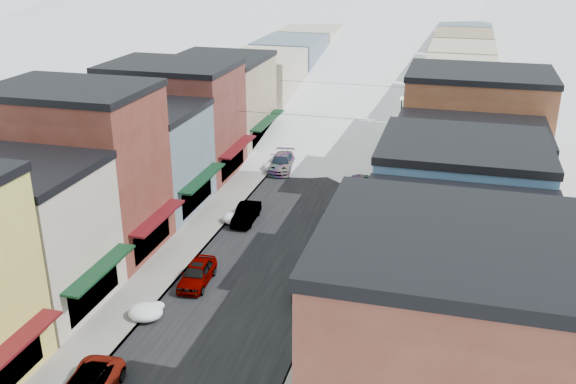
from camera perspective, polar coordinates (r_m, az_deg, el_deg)
The scene contains 34 objects.
road at distance 81.94m, azimuth 5.80°, elevation 5.99°, with size 10.00×160.00×0.01m, color black.
sidewalk_left at distance 83.18m, azimuth 1.29°, elevation 6.38°, with size 3.20×160.00×0.15m, color gray.
sidewalk_right at distance 81.18m, azimuth 10.42°, elevation 5.64°, with size 3.20×160.00×0.15m, color gray.
curb_left at distance 82.84m, azimuth 2.34°, elevation 6.30°, with size 0.10×160.00×0.15m, color slate.
curb_right at distance 81.30m, azimuth 9.33°, elevation 5.74°, with size 0.10×160.00×0.15m, color slate.
bldg_l_cream at distance 43.41m, azimuth -22.92°, elevation -3.59°, with size 11.30×8.20×9.50m.
bldg_l_brick_near at distance 49.11m, azimuth -18.13°, elevation 1.84°, with size 12.30×8.20×12.50m.
bldg_l_grayblue at distance 56.29m, azimuth -12.92°, elevation 2.99°, with size 11.30×9.20×9.00m.
bldg_l_brick_far at distance 64.14m, azimuth -10.12°, elevation 6.42°, with size 13.30×9.20×11.00m.
bldg_l_tan at distance 72.78m, azimuth -6.07°, elevation 8.04°, with size 11.30×11.20×10.00m.
bldg_r_brick_near at distance 26.23m, azimuth 15.20°, elevation -16.16°, with size 12.30×9.20×12.50m.
bldg_r_green at distance 34.56m, azimuth 14.37°, elevation -9.05°, with size 11.30×9.20×9.50m.
bldg_r_blue at distance 42.39m, azimuth 14.79°, elevation -2.38°, with size 11.30×9.20×10.50m.
bldg_r_cream at distance 51.04m, azimuth 15.50°, elevation 0.79°, with size 12.30×9.20×9.00m.
bldg_r_brick_far at distance 59.23m, azimuth 16.20°, elevation 4.87°, with size 13.30×9.20×11.50m.
bldg_r_tan at distance 69.12m, azimuth 15.29°, elevation 6.45°, with size 11.30×11.20×9.50m.
distant_blocks at distance 103.29m, azimuth 8.08°, elevation 11.43°, with size 34.00×55.00×8.00m.
overhead_cables at distance 68.47m, azimuth 4.22°, elevation 8.27°, with size 16.40×15.04×0.04m.
car_silver_sedan at distance 44.39m, azimuth -8.08°, elevation -7.18°, with size 1.79×4.46×1.52m, color #A0A4A8.
car_dark_hatch at distance 53.27m, azimuth -3.74°, elevation -1.93°, with size 1.53×4.38×1.44m, color black.
car_silver_wagon at distance 65.03m, azimuth -0.57°, elevation 2.63°, with size 2.22×5.47×1.59m, color #95989C.
car_green_sedan at distance 43.09m, azimuth 2.18°, elevation -7.77°, with size 1.80×5.16×1.70m, color black.
car_gray_suv at distance 52.73m, azimuth 3.98°, elevation -2.21°, with size 1.68×4.16×1.42m, color #A0A4A9.
car_black_sedan at distance 60.14m, azimuth 6.29°, elevation 0.82°, with size 2.07×5.09×1.48m, color black.
car_lane_silver at distance 79.29m, azimuth 4.41°, elevation 6.03°, with size 1.67×4.14×1.41m, color gray.
car_lane_white at distance 90.23m, azimuth 7.40°, elevation 7.91°, with size 2.67×5.80×1.61m, color white.
fire_hydrant at distance 36.34m, azimuth 1.53°, elevation -14.58°, with size 0.50×0.37×0.85m.
trash_can at distance 47.67m, azimuth 5.82°, elevation -5.13°, with size 0.53×0.53×0.90m.
streetlamp_near at distance 45.61m, azimuth 4.47°, elevation -3.46°, with size 0.33×0.33×4.03m.
streetlamp_far at distance 75.55m, azimuth 10.01°, elevation 7.00°, with size 0.41×0.41×4.98m.
planter_far at distance 36.66m, azimuth 3.54°, elevation -14.45°, with size 0.31×0.31×0.56m, color #345D2A.
snow_pile_near at distance 41.35m, azimuth -12.47°, elevation -10.35°, with size 2.21×2.56×0.93m.
snow_pile_mid at distance 53.20m, azimuth -4.65°, elevation -2.32°, with size 2.22×2.56×0.94m.
snow_pile_far at distance 64.86m, azimuth -1.32°, elevation 2.25°, with size 2.19×2.55×0.92m.
Camera 1 is at (12.50, -17.93, 22.03)m, focal length 40.00 mm.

